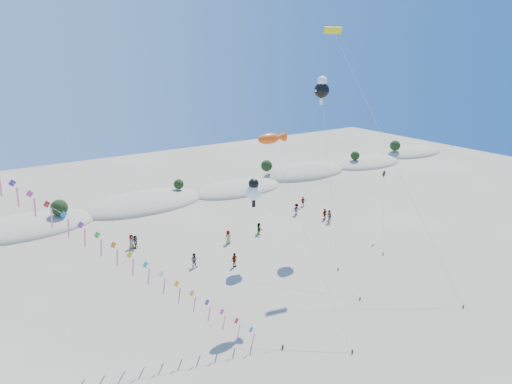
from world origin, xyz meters
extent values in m
ellipsoid|color=tan|center=(-16.00, 44.60, 0.00)|extent=(17.60, 9.68, 3.00)
ellipsoid|color=#1A3212|center=(-16.00, 44.60, 0.83)|extent=(14.08, 6.34, 0.70)
ellipsoid|color=tan|center=(0.00, 45.30, 0.00)|extent=(19.00, 10.45, 3.40)
ellipsoid|color=#1A3212|center=(0.00, 45.30, 0.94)|extent=(15.20, 6.84, 0.76)
ellipsoid|color=tan|center=(16.00, 43.90, 0.00)|extent=(16.40, 9.02, 2.80)
ellipsoid|color=#1A3212|center=(16.00, 43.90, 0.77)|extent=(13.12, 5.90, 0.66)
ellipsoid|color=tan|center=(32.00, 45.70, 0.00)|extent=(18.00, 9.90, 3.80)
ellipsoid|color=#1A3212|center=(32.00, 45.70, 1.04)|extent=(14.40, 6.48, 0.72)
ellipsoid|color=tan|center=(48.00, 44.50, 0.00)|extent=(16.80, 9.24, 3.00)
ellipsoid|color=#1A3212|center=(48.00, 44.50, 0.83)|extent=(13.44, 6.05, 0.67)
ellipsoid|color=tan|center=(64.00, 45.90, 0.00)|extent=(17.60, 9.68, 3.20)
ellipsoid|color=#1A3212|center=(64.00, 45.90, 0.88)|extent=(14.08, 6.34, 0.70)
sphere|color=black|center=(-12.00, 43.40, 2.48)|extent=(2.20, 2.20, 2.20)
sphere|color=black|center=(6.00, 45.40, 2.24)|extent=(1.60, 1.60, 1.60)
sphere|color=black|center=(24.00, 46.80, 2.44)|extent=(2.10, 2.10, 2.10)
sphere|color=black|center=(44.00, 44.10, 2.32)|extent=(1.80, 1.80, 1.80)
sphere|color=black|center=(58.00, 45.60, 2.52)|extent=(2.30, 2.30, 2.30)
cube|color=#3F2D1E|center=(-2.25, 6.52, 0.17)|extent=(0.12, 0.12, 0.35)
cylinder|color=silver|center=(-13.31, 14.35, 9.42)|extent=(22.14, 15.68, 18.86)
cube|color=blue|center=(-4.26, 7.95, 1.71)|extent=(1.08, 0.43, 1.14)
cube|color=pink|center=(-4.08, 8.00, 0.61)|extent=(0.19, 0.45, 1.55)
cube|color=red|center=(-5.17, 8.59, 2.49)|extent=(1.08, 0.43, 1.14)
cube|color=pink|center=(-4.99, 8.64, 1.39)|extent=(0.19, 0.45, 1.55)
cube|color=#DE469B|center=(-6.09, 9.24, 3.27)|extent=(1.08, 0.43, 1.14)
cube|color=pink|center=(-5.91, 9.29, 2.17)|extent=(0.19, 0.45, 1.55)
cube|color=#4E28A2|center=(-7.00, 9.89, 4.05)|extent=(1.08, 0.43, 1.14)
cube|color=pink|center=(-6.82, 9.94, 2.95)|extent=(0.19, 0.45, 1.55)
cube|color=#F9AC27|center=(-7.91, 10.53, 4.83)|extent=(1.08, 0.43, 1.14)
cube|color=pink|center=(-7.73, 10.58, 3.73)|extent=(0.19, 0.45, 1.55)
cube|color=gold|center=(-8.83, 11.18, 5.61)|extent=(1.08, 0.43, 1.14)
cube|color=pink|center=(-8.65, 11.23, 4.51)|extent=(0.19, 0.45, 1.55)
cube|color=white|center=(-9.74, 11.83, 6.38)|extent=(1.08, 0.43, 1.14)
cube|color=pink|center=(-9.56, 11.88, 5.28)|extent=(0.19, 0.45, 1.55)
cube|color=#18B9BA|center=(-10.66, 12.47, 7.16)|extent=(1.08, 0.43, 1.14)
cube|color=pink|center=(-10.48, 12.52, 6.06)|extent=(0.19, 0.45, 1.55)
cube|color=#BED418|center=(-11.57, 13.12, 7.94)|extent=(1.08, 0.43, 1.14)
cube|color=pink|center=(-11.39, 13.17, 6.84)|extent=(0.19, 0.45, 1.55)
cube|color=orange|center=(-12.48, 13.77, 8.72)|extent=(1.08, 0.43, 1.14)
cube|color=pink|center=(-12.30, 13.82, 7.62)|extent=(0.19, 0.45, 1.55)
cube|color=green|center=(-13.40, 14.41, 9.50)|extent=(1.08, 0.43, 1.14)
cube|color=pink|center=(-13.22, 14.46, 8.40)|extent=(0.19, 0.45, 1.55)
cube|color=purple|center=(-14.31, 15.06, 10.28)|extent=(1.08, 0.43, 1.14)
cube|color=pink|center=(-14.13, 15.11, 9.18)|extent=(0.19, 0.45, 1.55)
cube|color=blue|center=(-15.23, 15.71, 11.06)|extent=(1.08, 0.43, 1.14)
cube|color=pink|center=(-15.05, 15.76, 9.96)|extent=(0.19, 0.45, 1.55)
cube|color=red|center=(-16.14, 16.35, 11.83)|extent=(1.08, 0.43, 1.14)
cube|color=pink|center=(-15.96, 16.40, 10.73)|extent=(0.19, 0.45, 1.55)
cube|color=#DE469B|center=(-17.05, 17.00, 12.61)|extent=(1.08, 0.43, 1.14)
cube|color=pink|center=(-16.87, 17.05, 11.51)|extent=(0.19, 0.45, 1.55)
cube|color=#4E28A2|center=(-17.97, 17.65, 13.39)|extent=(1.08, 0.43, 1.14)
cube|color=pink|center=(-17.79, 17.70, 12.29)|extent=(0.19, 0.45, 1.55)
cube|color=pink|center=(-18.70, 18.34, 13.07)|extent=(0.19, 0.45, 1.55)
cube|color=#3F2D1E|center=(1.95, 3.16, 0.15)|extent=(0.10, 0.10, 0.30)
cylinder|color=silver|center=(1.92, 8.86, 7.48)|extent=(0.10, 11.43, 14.97)
ellipsoid|color=#FF510D|center=(1.88, 14.56, 14.96)|extent=(2.20, 0.97, 0.97)
cone|color=#FF510D|center=(3.11, 14.56, 14.96)|extent=(0.88, 0.88, 0.88)
cube|color=#3F2D1E|center=(8.02, 8.16, 0.15)|extent=(0.10, 0.10, 0.30)
cylinder|color=silver|center=(6.15, 14.45, 3.93)|extent=(3.77, 12.61, 7.89)
sphere|color=white|center=(4.28, 20.75, 7.86)|extent=(1.66, 1.66, 1.66)
sphere|color=black|center=(4.28, 20.75, 8.86)|extent=(1.11, 1.11, 1.11)
cube|color=black|center=(4.28, 20.75, 6.63)|extent=(0.35, 0.18, 0.80)
cube|color=#3F2D1E|center=(10.29, 13.46, 0.15)|extent=(0.10, 0.10, 0.30)
cylinder|color=silver|center=(12.73, 18.15, 8.98)|extent=(4.91, 9.41, 17.97)
sphere|color=black|center=(15.17, 22.84, 17.96)|extent=(1.78, 1.78, 1.78)
sphere|color=white|center=(15.17, 22.84, 19.02)|extent=(1.16, 1.16, 1.16)
cube|color=white|center=(15.17, 22.84, 16.67)|extent=(0.35, 0.18, 0.80)
cube|color=white|center=(14.47, 22.84, 17.96)|extent=(0.60, 0.15, 0.25)
cube|color=white|center=(15.87, 22.84, 17.96)|extent=(0.60, 0.15, 0.25)
cube|color=#3F2D1E|center=(14.90, 2.06, 0.15)|extent=(0.10, 0.10, 0.30)
cylinder|color=silver|center=(14.15, 10.82, 12.19)|extent=(1.52, 17.54, 24.39)
cube|color=yellow|center=(13.40, 19.58, 24.37)|extent=(2.07, 0.84, 0.73)
cube|color=black|center=(13.40, 19.60, 24.37)|extent=(2.00, 0.52, 0.19)
cube|color=#3F2D1E|center=(17.20, 13.36, 0.15)|extent=(0.10, 0.10, 0.30)
cylinder|color=silver|center=(19.79, 15.97, 3.86)|extent=(5.19, 5.25, 7.73)
cube|color=black|center=(22.37, 18.58, 7.71)|extent=(0.99, 0.29, 1.01)
imported|color=slate|center=(-2.16, 22.69, 0.81)|extent=(0.98, 1.00, 1.62)
imported|color=slate|center=(3.89, 25.86, 0.85)|extent=(0.83, 0.55, 1.70)
imported|color=slate|center=(1.50, 20.33, 0.81)|extent=(1.02, 0.66, 1.62)
imported|color=slate|center=(8.57, 26.15, 0.79)|extent=(0.73, 1.52, 1.57)
imported|color=slate|center=(19.93, 31.22, 0.77)|extent=(0.98, 0.72, 1.55)
imported|color=slate|center=(18.77, 24.18, 0.90)|extent=(0.78, 0.95, 1.79)
imported|color=slate|center=(-6.34, 31.06, 0.87)|extent=(1.01, 0.94, 1.73)
imported|color=slate|center=(19.02, 25.34, 0.83)|extent=(0.99, 0.46, 1.65)
imported|color=slate|center=(16.91, 29.00, 0.85)|extent=(1.18, 0.79, 1.69)
imported|color=slate|center=(-5.92, 30.84, 0.79)|extent=(1.09, 1.52, 1.58)
camera|label=1|loc=(-19.39, -15.82, 22.06)|focal=30.00mm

